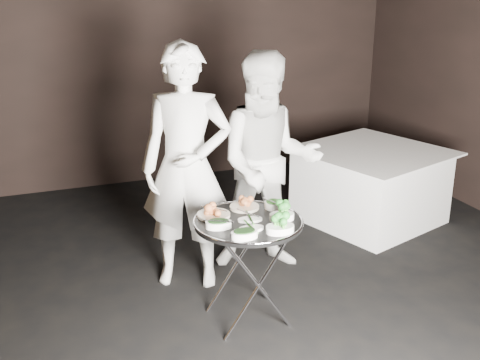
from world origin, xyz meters
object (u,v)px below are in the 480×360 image
object	(u,v)px
waiter_left	(187,168)
waiter_right	(268,163)
tray_stand	(248,266)
serving_tray	(248,222)
dining_table	(370,185)

from	to	relation	value
waiter_left	waiter_right	world-z (taller)	waiter_left
tray_stand	waiter_left	xyz separation A→B (m)	(-0.21, 0.67, 0.50)
serving_tray	waiter_right	distance (m)	0.84
waiter_left	serving_tray	bearing A→B (deg)	-48.99
waiter_left	dining_table	world-z (taller)	waiter_left
waiter_left	waiter_right	bearing A→B (deg)	26.23
serving_tray	waiter_right	bearing A→B (deg)	57.92
waiter_left	dining_table	distance (m)	2.07
waiter_left	dining_table	xyz separation A→B (m)	(1.92, 0.53, -0.55)
serving_tray	waiter_left	size ratio (longest dim) A/B	0.40
tray_stand	dining_table	xyz separation A→B (m)	(1.71, 1.21, -0.05)
dining_table	waiter_right	bearing A→B (deg)	-158.28
serving_tray	waiter_left	world-z (taller)	waiter_left
tray_stand	serving_tray	size ratio (longest dim) A/B	0.99
waiter_right	tray_stand	bearing A→B (deg)	-105.54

